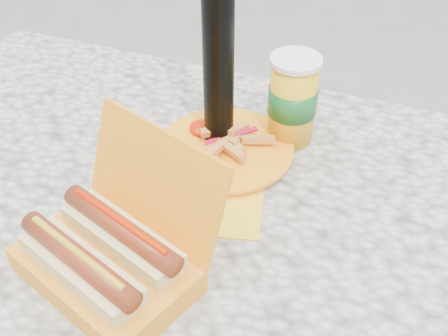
% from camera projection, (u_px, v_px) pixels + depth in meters
% --- Properties ---
extents(picnic_table, '(1.20, 0.80, 0.75)m').
position_uv_depth(picnic_table, '(185.00, 250.00, 0.94)').
color(picnic_table, beige).
rests_on(picnic_table, ground).
extents(hotdog_box, '(0.28, 0.27, 0.18)m').
position_uv_depth(hotdog_box, '(108.00, 256.00, 0.74)').
color(hotdog_box, orange).
rests_on(hotdog_box, picnic_table).
extents(fries_plate, '(0.23, 0.33, 0.05)m').
position_uv_depth(fries_plate, '(223.00, 151.00, 0.95)').
color(fries_plate, yellow).
rests_on(fries_plate, picnic_table).
extents(soda_cup, '(0.08, 0.08, 0.16)m').
position_uv_depth(soda_cup, '(293.00, 100.00, 0.95)').
color(soda_cup, gold).
rests_on(soda_cup, picnic_table).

